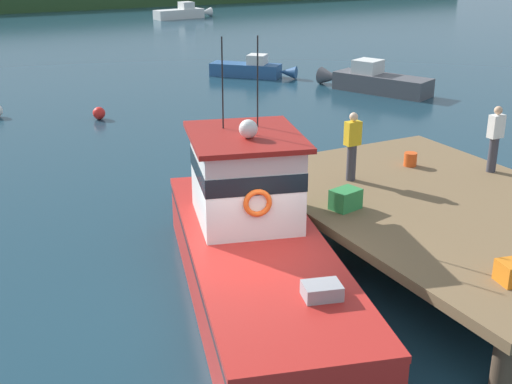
% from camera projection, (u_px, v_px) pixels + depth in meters
% --- Properties ---
extents(ground_plane, '(200.00, 200.00, 0.00)m').
position_uv_depth(ground_plane, '(251.00, 305.00, 12.85)').
color(ground_plane, '#193847').
extents(dock, '(6.00, 9.00, 1.20)m').
position_uv_depth(dock, '(449.00, 209.00, 14.56)').
color(dock, '#4C3D2D').
rests_on(dock, ground).
extents(main_fishing_boat, '(4.60, 9.93, 4.80)m').
position_uv_depth(main_fishing_boat, '(252.00, 241.00, 13.17)').
color(main_fishing_boat, red).
rests_on(main_fishing_boat, ground).
extents(crate_single_far, '(0.68, 0.56, 0.43)m').
position_uv_depth(crate_single_far, '(346.00, 199.00, 14.16)').
color(crate_single_far, '#2D8442').
rests_on(crate_single_far, dock).
extents(bait_bucket, '(0.32, 0.32, 0.34)m').
position_uv_depth(bait_bucket, '(410.00, 159.00, 16.88)').
color(bait_bucket, '#E04C19').
rests_on(bait_bucket, dock).
extents(deckhand_by_the_boat, '(0.36, 0.22, 1.63)m').
position_uv_depth(deckhand_by_the_boat, '(352.00, 145.00, 15.64)').
color(deckhand_by_the_boat, '#383842').
rests_on(deckhand_by_the_boat, dock).
extents(deckhand_further_back, '(0.36, 0.22, 1.63)m').
position_uv_depth(deckhand_further_back, '(495.00, 138.00, 16.22)').
color(deckhand_further_back, '#383842').
rests_on(deckhand_further_back, dock).
extents(moored_boat_far_left, '(5.56, 1.98, 1.39)m').
position_uv_depth(moored_boat_far_left, '(183.00, 13.00, 59.21)').
color(moored_boat_far_left, silver).
rests_on(moored_boat_far_left, ground).
extents(moored_boat_mid_harbor, '(3.22, 5.52, 1.41)m').
position_uv_depth(moored_boat_mid_harbor, '(374.00, 81.00, 30.67)').
color(moored_boat_mid_harbor, '#4C4C51').
rests_on(moored_boat_mid_harbor, ground).
extents(moored_boat_outer_mooring, '(3.75, 3.73, 1.12)m').
position_uv_depth(moored_boat_outer_mooring, '(251.00, 69.00, 34.09)').
color(moored_boat_outer_mooring, '#285184').
rests_on(moored_boat_outer_mooring, ground).
extents(mooring_buoy_spare_mooring, '(0.48, 0.48, 0.48)m').
position_uv_depth(mooring_buoy_spare_mooring, '(99.00, 113.00, 26.03)').
color(mooring_buoy_spare_mooring, red).
rests_on(mooring_buoy_spare_mooring, ground).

